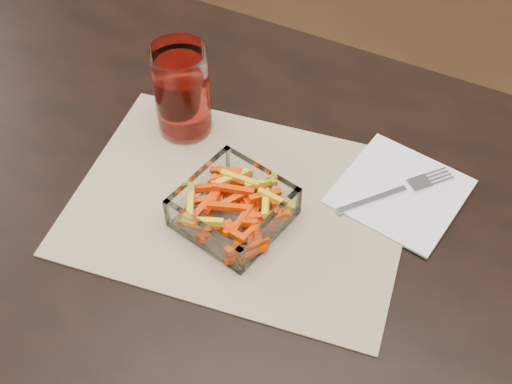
% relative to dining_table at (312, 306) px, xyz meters
% --- Properties ---
extents(dining_table, '(1.60, 0.90, 0.75)m').
position_rel_dining_table_xyz_m(dining_table, '(0.00, 0.00, 0.00)').
color(dining_table, black).
rests_on(dining_table, ground).
extents(placemat, '(0.50, 0.39, 0.00)m').
position_rel_dining_table_xyz_m(placemat, '(-0.14, 0.05, 0.09)').
color(placemat, tan).
rests_on(placemat, dining_table).
extents(glass_bowl, '(0.15, 0.15, 0.05)m').
position_rel_dining_table_xyz_m(glass_bowl, '(-0.13, 0.02, 0.11)').
color(glass_bowl, white).
rests_on(glass_bowl, placemat).
extents(tumbler, '(0.08, 0.08, 0.14)m').
position_rel_dining_table_xyz_m(tumbler, '(-0.28, 0.15, 0.16)').
color(tumbler, white).
rests_on(tumbler, placemat).
extents(napkin, '(0.18, 0.18, 0.00)m').
position_rel_dining_table_xyz_m(napkin, '(0.05, 0.17, 0.09)').
color(napkin, white).
rests_on(napkin, placemat).
extents(fork, '(0.13, 0.15, 0.00)m').
position_rel_dining_table_xyz_m(fork, '(0.05, 0.17, 0.10)').
color(fork, silver).
rests_on(fork, napkin).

